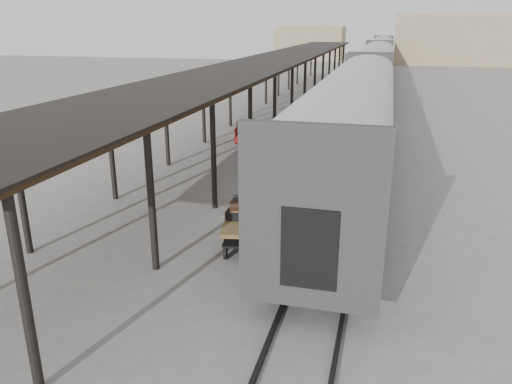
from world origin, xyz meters
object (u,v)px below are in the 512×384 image
object	(u,v)px
luggage_tug	(243,133)
porter	(248,200)
pedestrian	(243,138)
baggage_cart	(246,226)

from	to	relation	value
luggage_tug	porter	xyz separation A→B (m)	(4.25, -14.22, 1.21)
porter	pedestrian	size ratio (longest dim) A/B	1.11
luggage_tug	pedestrian	distance (m)	2.57
baggage_cart	luggage_tug	distance (m)	14.15
pedestrian	porter	bearing A→B (deg)	87.55
baggage_cart	pedestrian	world-z (taller)	pedestrian
baggage_cart	porter	size ratio (longest dim) A/B	1.47
luggage_tug	porter	size ratio (longest dim) A/B	0.81
pedestrian	luggage_tug	bearing A→B (deg)	-92.70
baggage_cart	pedestrian	size ratio (longest dim) A/B	1.62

